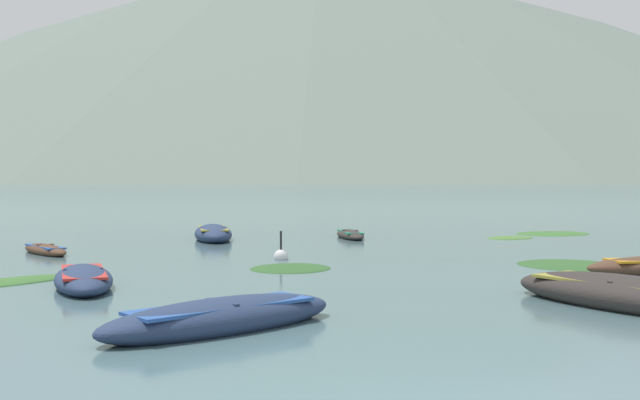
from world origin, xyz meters
TOP-DOWN VIEW (x-y plane):
  - ground_plane at (0.00, 1500.00)m, footprint 6000.00×6000.00m
  - mountain_2 at (-29.74, 1582.25)m, footprint 2161.14×2161.14m
  - mountain_3 at (460.45, 1702.31)m, footprint 1721.51×1721.51m
  - rowboat_0 at (-5.74, 21.62)m, footprint 2.29×4.60m
  - rowboat_2 at (-2.73, 4.77)m, footprint 3.67×3.53m
  - rowboat_3 at (-0.60, 22.72)m, footprint 1.42×3.47m
  - rowboat_6 at (-6.26, 9.03)m, footprint 2.36×3.77m
  - rowboat_7 at (3.93, 6.88)m, footprint 3.83×4.63m
  - rowboat_8 at (-9.89, 16.12)m, footprint 2.51×2.80m
  - mooring_buoy at (-2.65, 14.58)m, footprint 0.40×0.40m
  - weed_patch_0 at (5.57, 22.76)m, footprint 2.47×2.27m
  - weed_patch_1 at (7.90, 25.22)m, footprint 4.24×3.99m
  - weed_patch_2 at (4.98, 13.37)m, footprint 3.65×3.73m
  - weed_patch_3 at (-2.24, 12.48)m, footprint 2.50×2.66m
  - weed_patch_4 at (-8.15, 9.77)m, footprint 2.91×3.49m

SIDE VIEW (x-z plane):
  - ground_plane at x=0.00m, z-range 0.00..0.00m
  - weed_patch_0 at x=5.57m, z-range -0.07..0.07m
  - weed_patch_1 at x=7.90m, z-range -0.07..0.07m
  - weed_patch_2 at x=4.98m, z-range -0.07..0.07m
  - weed_patch_3 at x=-2.24m, z-range -0.07..0.07m
  - weed_patch_4 at x=-8.15m, z-range -0.07..0.07m
  - mooring_buoy at x=-2.65m, z-range -0.37..0.55m
  - rowboat_8 at x=-9.89m, z-range -0.07..0.30m
  - rowboat_3 at x=-0.60m, z-range -0.07..0.32m
  - rowboat_6 at x=-6.26m, z-range -0.10..0.44m
  - rowboat_2 at x=-2.73m, z-range -0.11..0.48m
  - rowboat_7 at x=3.93m, z-range -0.13..0.56m
  - rowboat_0 at x=-5.74m, z-range -0.14..0.59m
  - mountain_3 at x=460.45m, z-range 0.00..417.63m
  - mountain_2 at x=-29.74m, z-range 0.00..602.93m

